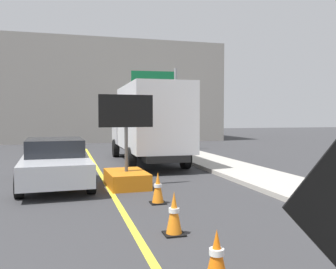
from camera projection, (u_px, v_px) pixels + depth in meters
name	position (u px, v px, depth m)	size (l,w,h in m)	color
lane_center_stripe	(141.00, 243.00, 5.93)	(0.14, 36.00, 0.01)	yellow
arrow_board_trailer	(126.00, 170.00, 10.72)	(1.60, 1.84, 2.70)	orange
box_truck	(148.00, 122.00, 16.04)	(2.51, 7.79, 3.34)	black
pickup_car	(55.00, 162.00, 11.02)	(2.16, 4.90, 1.38)	silver
highway_guide_sign	(163.00, 94.00, 22.13)	(2.78, 0.34, 5.00)	gray
far_building_block	(106.00, 94.00, 32.62)	(19.01, 8.81, 8.23)	gray
traffic_cone_near_sign	(217.00, 256.00, 4.54)	(0.36, 0.36, 0.66)	black
traffic_cone_mid_lane	(174.00, 214.00, 6.34)	(0.36, 0.36, 0.76)	black
traffic_cone_far_lane	(158.00, 188.00, 8.63)	(0.36, 0.36, 0.76)	black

